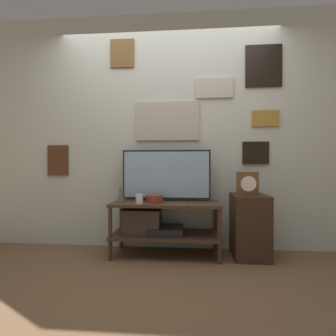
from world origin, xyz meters
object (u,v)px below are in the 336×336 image
object	(u,v)px
vase_wide_bowl	(154,199)
candle_jar	(139,199)
television	(166,175)
mantel_clock	(247,183)
vase_slim_bronze	(121,194)

from	to	relation	value
vase_wide_bowl	candle_jar	size ratio (longest dim) A/B	1.80
television	mantel_clock	xyz separation A→B (m)	(0.85, -0.12, -0.08)
television	candle_jar	world-z (taller)	television
television	vase_slim_bronze	world-z (taller)	television
television	candle_jar	xyz separation A→B (m)	(-0.25, -0.26, -0.24)
vase_slim_bronze	mantel_clock	world-z (taller)	mantel_clock
candle_jar	television	bearing A→B (deg)	46.07
vase_slim_bronze	candle_jar	bearing A→B (deg)	-9.85
television	candle_jar	bearing A→B (deg)	-133.93
vase_slim_bronze	mantel_clock	bearing A→B (deg)	4.50
candle_jar	mantel_clock	world-z (taller)	mantel_clock
candle_jar	vase_wide_bowl	bearing A→B (deg)	40.10
vase_slim_bronze	vase_wide_bowl	distance (m)	0.35
candle_jar	mantel_clock	bearing A→B (deg)	7.11
candle_jar	vase_slim_bronze	bearing A→B (deg)	170.15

